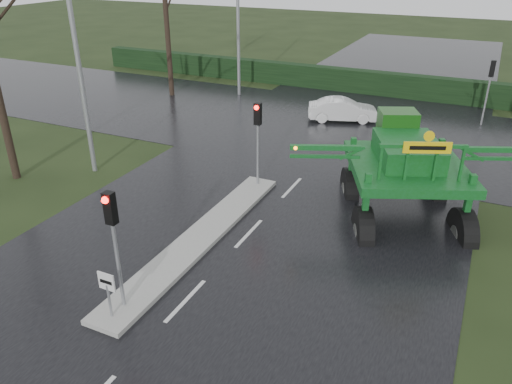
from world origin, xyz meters
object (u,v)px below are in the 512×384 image
at_px(traffic_signal_near, 113,227).
at_px(traffic_signal_mid, 258,127).
at_px(street_light_left_near, 79,29).
at_px(white_sedan, 342,121).
at_px(traffic_signal_far, 490,78).
at_px(crop_sprayer, 368,171).
at_px(keep_left_sign, 107,288).

bearing_deg(traffic_signal_near, traffic_signal_mid, 90.00).
bearing_deg(street_light_left_near, white_sedan, 56.66).
xyz_separation_m(traffic_signal_far, crop_sprayer, (-3.09, -14.10, -0.37)).
height_order(traffic_signal_near, street_light_left_near, street_light_left_near).
height_order(traffic_signal_near, white_sedan, traffic_signal_near).
xyz_separation_m(traffic_signal_near, traffic_signal_mid, (0.00, 8.50, 0.00)).
xyz_separation_m(keep_left_sign, traffic_signal_far, (7.80, 21.51, 1.53)).
xyz_separation_m(street_light_left_near, crop_sprayer, (11.61, -0.09, -3.77)).
height_order(traffic_signal_mid, street_light_left_near, street_light_left_near).
distance_m(street_light_left_near, crop_sprayer, 12.20).
height_order(street_light_left_near, crop_sprayer, street_light_left_near).
height_order(keep_left_sign, street_light_left_near, street_light_left_near).
distance_m(traffic_signal_mid, crop_sprayer, 4.98).
xyz_separation_m(street_light_left_near, white_sedan, (7.53, 11.44, -5.99)).
bearing_deg(street_light_left_near, crop_sprayer, -0.43).
relative_size(keep_left_sign, crop_sprayer, 0.17).
relative_size(keep_left_sign, traffic_signal_far, 0.38).
relative_size(traffic_signal_near, white_sedan, 0.92).
bearing_deg(crop_sprayer, street_light_left_near, 156.31).
xyz_separation_m(keep_left_sign, crop_sprayer, (4.71, 7.41, 1.16)).
relative_size(traffic_signal_far, street_light_left_near, 0.35).
height_order(traffic_signal_mid, white_sedan, traffic_signal_mid).
relative_size(keep_left_sign, traffic_signal_mid, 0.38).
xyz_separation_m(traffic_signal_mid, white_sedan, (0.63, 9.95, -2.59)).
bearing_deg(crop_sprayer, traffic_signal_near, -147.52).
height_order(traffic_signal_far, street_light_left_near, street_light_left_near).
height_order(keep_left_sign, traffic_signal_far, traffic_signal_far).
distance_m(traffic_signal_mid, traffic_signal_far, 14.75).
height_order(traffic_signal_near, traffic_signal_mid, same).
xyz_separation_m(traffic_signal_mid, crop_sprayer, (4.71, -1.58, -0.37)).
relative_size(keep_left_sign, street_light_left_near, 0.14).
distance_m(traffic_signal_near, white_sedan, 18.64).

